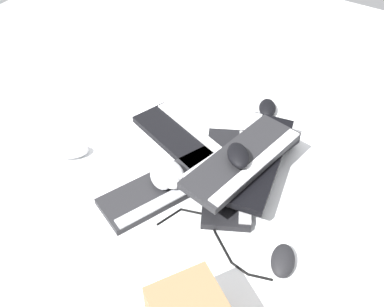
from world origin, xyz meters
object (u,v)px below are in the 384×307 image
keyboard_2 (184,141)px  mouse_3 (168,177)px  keyboard_4 (256,158)px  mouse_2 (238,155)px  mouse_6 (172,170)px  keyboard_3 (242,159)px  mouse_5 (283,260)px  mouse_0 (267,108)px  mouse_4 (161,177)px  keyboard_1 (229,175)px  mouse_1 (73,151)px  keyboard_5 (243,160)px  keyboard_0 (167,187)px

keyboard_2 → mouse_3: size_ratio=4.22×
keyboard_4 → mouse_3: bearing=-43.1°
mouse_2 → mouse_6: (0.10, -0.18, -0.09)m
keyboard_3 → keyboard_2: bearing=-87.6°
mouse_2 → mouse_3: bearing=84.6°
mouse_5 → mouse_0: bearing=-167.4°
keyboard_4 → mouse_4: 0.32m
mouse_3 → keyboard_1: bearing=66.5°
keyboard_1 → mouse_1: (0.22, -0.51, 0.01)m
keyboard_3 → keyboard_5: bearing=29.6°
keyboard_3 → mouse_5: 0.39m
keyboard_1 → keyboard_4: size_ratio=0.99×
keyboard_4 → mouse_0: keyboard_4 is taller
keyboard_4 → mouse_6: size_ratio=4.20×
keyboard_3 → keyboard_4: keyboard_4 is taller
keyboard_4 → mouse_1: bearing=-63.6°
keyboard_5 → mouse_4: 0.27m
keyboard_2 → mouse_6: bearing=23.1°
keyboard_5 → mouse_3: 0.25m
mouse_4 → mouse_0: bearing=117.0°
keyboard_1 → mouse_3: bearing=-42.9°
mouse_0 → mouse_1: size_ratio=1.00×
keyboard_1 → mouse_0: size_ratio=4.15×
keyboard_3 → mouse_5: bearing=47.0°
mouse_1 → mouse_3: bearing=-34.2°
keyboard_3 → mouse_1: 0.59m
keyboard_2 → keyboard_3: keyboard_3 is taller
keyboard_0 → keyboard_4: 0.31m
mouse_2 → mouse_1: bearing=68.0°
mouse_0 → mouse_6: mouse_6 is taller
mouse_6 → keyboard_0: bearing=125.0°
mouse_2 → mouse_6: bearing=76.5°
keyboard_0 → keyboard_5: 0.26m
keyboard_0 → mouse_3: bearing=-170.0°
mouse_3 → mouse_6: bearing=122.3°
keyboard_3 → mouse_0: bearing=-168.3°
keyboard_1 → mouse_4: mouse_4 is taller
mouse_4 → mouse_6: 0.04m
mouse_4 → mouse_5: size_ratio=1.00×
mouse_3 → mouse_2: bearing=55.9°
mouse_2 → keyboard_0: bearing=86.6°
keyboard_4 → mouse_4: keyboard_4 is taller
keyboard_3 → mouse_5: (0.26, 0.28, -0.02)m
keyboard_3 → mouse_3: bearing=-35.2°
mouse_5 → mouse_4: bearing=-113.0°
mouse_1 → mouse_6: size_ratio=1.00×
keyboard_3 → keyboard_4: bearing=91.3°
keyboard_2 → mouse_4: bearing=16.1°
mouse_1 → mouse_5: bearing=-43.3°
keyboard_4 → mouse_2: size_ratio=4.20×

